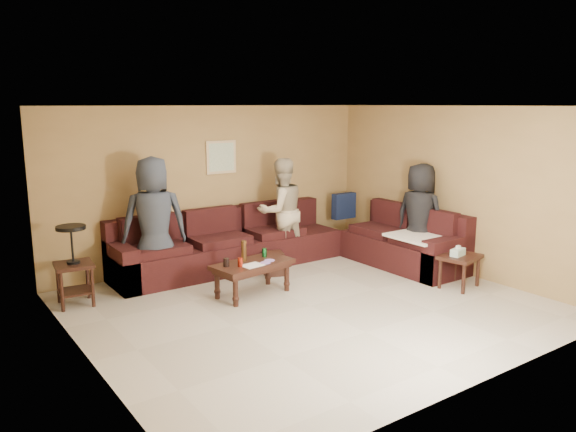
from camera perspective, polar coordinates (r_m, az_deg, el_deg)
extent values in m
plane|color=#B2AA96|center=(7.24, 2.27, -9.11)|extent=(5.50, 5.50, 0.00)
cube|color=white|center=(6.78, 2.44, 10.68)|extent=(5.50, 5.00, 0.10)
cube|color=#997948|center=(8.99, -7.37, 3.08)|extent=(5.50, 0.10, 2.50)
cube|color=#997948|center=(5.19, 19.37, -3.56)|extent=(5.50, 0.10, 2.50)
cube|color=#997948|center=(5.70, -20.21, -2.32)|extent=(0.10, 5.00, 2.50)
cube|color=#997948|center=(8.82, 16.71, 2.54)|extent=(0.10, 5.00, 2.50)
cube|color=black|center=(8.81, -5.84, -3.87)|extent=(3.70, 0.90, 0.45)
cube|color=black|center=(8.98, -6.92, -0.64)|extent=(3.70, 0.24, 0.45)
cube|color=black|center=(8.12, -16.60, -4.96)|extent=(0.24, 0.90, 0.63)
cube|color=black|center=(9.08, 11.60, -3.59)|extent=(0.90, 2.00, 0.45)
cube|color=black|center=(9.21, 13.13, -0.56)|extent=(0.24, 2.00, 0.45)
cube|color=black|center=(8.50, 15.94, -4.20)|extent=(0.90, 0.24, 0.63)
cube|color=#131C3B|center=(9.98, 5.69, 1.03)|extent=(0.45, 0.14, 0.45)
cube|color=silver|center=(8.70, 13.84, -1.93)|extent=(1.00, 0.85, 0.04)
cube|color=black|center=(7.52, -3.63, -4.92)|extent=(1.15, 0.69, 0.06)
cube|color=black|center=(7.54, -3.63, -5.35)|extent=(1.06, 0.60, 0.05)
cylinder|color=black|center=(7.18, -5.35, -7.64)|extent=(0.07, 0.07, 0.39)
cylinder|color=black|center=(7.73, -0.13, -6.21)|extent=(0.07, 0.07, 0.39)
cylinder|color=black|center=(7.48, -7.21, -6.90)|extent=(0.07, 0.07, 0.39)
cylinder|color=black|center=(8.01, -2.06, -5.59)|extent=(0.07, 0.07, 0.39)
cylinder|color=#A42412|center=(7.31, -4.88, -4.69)|extent=(0.07, 0.07, 0.12)
cylinder|color=#15762D|center=(7.76, -2.42, -3.73)|extent=(0.07, 0.07, 0.12)
cylinder|color=#36200C|center=(7.54, -4.51, -3.57)|extent=(0.07, 0.07, 0.28)
cylinder|color=black|center=(7.34, -6.29, -4.70)|extent=(0.08, 0.08, 0.11)
cube|color=silver|center=(7.37, -3.64, -5.02)|extent=(0.31, 0.26, 0.00)
cylinder|color=#ED53A9|center=(7.47, -2.33, -4.78)|extent=(0.14, 0.14, 0.01)
cylinder|color=#ED53A9|center=(7.58, -1.89, -4.53)|extent=(0.14, 0.14, 0.01)
cube|color=black|center=(7.61, -20.95, -4.68)|extent=(0.50, 0.50, 0.05)
cube|color=black|center=(7.71, -20.77, -7.14)|extent=(0.44, 0.44, 0.03)
cylinder|color=black|center=(7.49, -22.00, -7.10)|extent=(0.05, 0.05, 0.53)
cylinder|color=black|center=(7.53, -19.24, -6.80)|extent=(0.05, 0.05, 0.53)
cylinder|color=black|center=(7.84, -22.31, -6.33)|extent=(0.05, 0.05, 0.53)
cylinder|color=black|center=(7.88, -19.68, -6.05)|extent=(0.05, 0.05, 0.53)
cylinder|color=black|center=(7.60, -20.97, -4.40)|extent=(0.16, 0.16, 0.03)
cylinder|color=black|center=(7.54, -21.09, -2.72)|extent=(0.03, 0.03, 0.44)
cylinder|color=black|center=(7.50, -21.21, -1.11)|extent=(0.36, 0.36, 0.05)
cube|color=black|center=(8.16, 17.07, -4.00)|extent=(0.65, 0.57, 0.05)
cylinder|color=black|center=(7.96, 17.42, -6.06)|extent=(0.05, 0.05, 0.44)
cylinder|color=black|center=(8.35, 18.72, -5.32)|extent=(0.05, 0.05, 0.44)
cylinder|color=black|center=(8.10, 15.18, -5.63)|extent=(0.05, 0.05, 0.44)
cylinder|color=black|center=(8.49, 16.57, -4.92)|extent=(0.05, 0.05, 0.44)
cube|color=silver|center=(8.10, 16.88, -3.54)|extent=(0.26, 0.17, 0.10)
cube|color=silver|center=(8.09, 16.90, -3.06)|extent=(0.06, 0.04, 0.05)
cube|color=black|center=(8.46, -1.51, -4.84)|extent=(0.37, 0.37, 0.34)
cube|color=tan|center=(8.97, -6.82, 5.97)|extent=(0.52, 0.03, 0.52)
cube|color=beige|center=(8.95, -6.77, 5.96)|extent=(0.44, 0.01, 0.44)
imported|color=#2A2F3A|center=(7.99, -13.42, -0.60)|extent=(1.02, 0.79, 1.83)
imported|color=tan|center=(8.95, -0.71, 0.51)|extent=(0.86, 0.68, 1.69)
imported|color=black|center=(8.90, 13.23, -0.02)|extent=(0.69, 0.90, 1.64)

